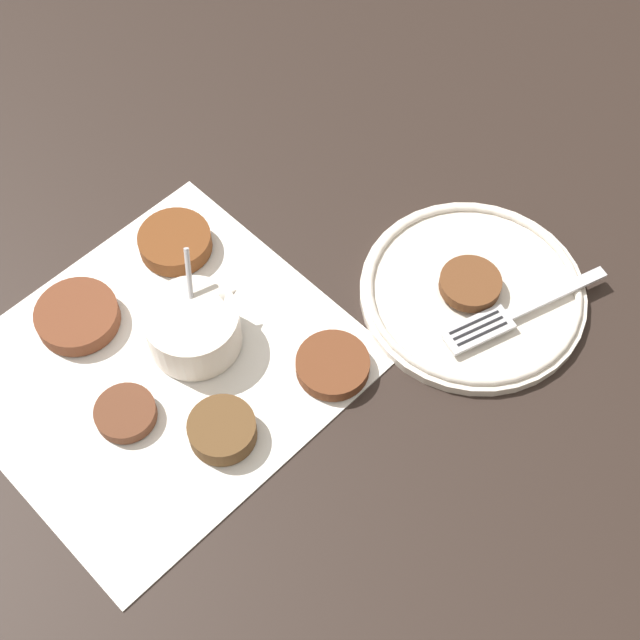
% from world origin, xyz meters
% --- Properties ---
extents(ground_plane, '(4.00, 4.00, 0.00)m').
position_xyz_m(ground_plane, '(0.00, 0.00, 0.00)').
color(ground_plane, black).
extents(napkin, '(0.37, 0.34, 0.00)m').
position_xyz_m(napkin, '(0.03, -0.03, 0.00)').
color(napkin, white).
rests_on(napkin, ground_plane).
extents(sauce_bowl, '(0.10, 0.09, 0.09)m').
position_xyz_m(sauce_bowl, '(0.07, -0.03, 0.03)').
color(sauce_bowl, silver).
rests_on(sauce_bowl, napkin).
extents(fritter_0, '(0.06, 0.06, 0.01)m').
position_xyz_m(fritter_0, '(-0.03, -0.06, 0.01)').
color(fritter_0, brown).
rests_on(fritter_0, napkin).
extents(fritter_1, '(0.07, 0.07, 0.01)m').
position_xyz_m(fritter_1, '(0.15, -0.14, 0.01)').
color(fritter_1, brown).
rests_on(fritter_1, napkin).
extents(fritter_2, '(0.07, 0.07, 0.02)m').
position_xyz_m(fritter_2, '(0.11, 0.08, 0.01)').
color(fritter_2, brown).
rests_on(fritter_2, napkin).
extents(fritter_3, '(0.08, 0.08, 0.02)m').
position_xyz_m(fritter_3, '(-0.01, 0.06, 0.01)').
color(fritter_3, brown).
rests_on(fritter_3, napkin).
extents(fritter_4, '(0.06, 0.06, 0.02)m').
position_xyz_m(fritter_4, '(0.03, -0.13, 0.01)').
color(fritter_4, brown).
rests_on(fritter_4, napkin).
extents(serving_plate, '(0.22, 0.22, 0.02)m').
position_xyz_m(serving_plate, '(0.31, -0.16, 0.01)').
color(serving_plate, silver).
rests_on(serving_plate, ground_plane).
extents(fritter_on_plate, '(0.06, 0.06, 0.01)m').
position_xyz_m(fritter_on_plate, '(0.31, -0.15, 0.02)').
color(fritter_on_plate, brown).
rests_on(fritter_on_plate, serving_plate).
extents(fork, '(0.18, 0.06, 0.00)m').
position_xyz_m(fork, '(0.32, -0.20, 0.02)').
color(fork, silver).
rests_on(fork, serving_plate).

